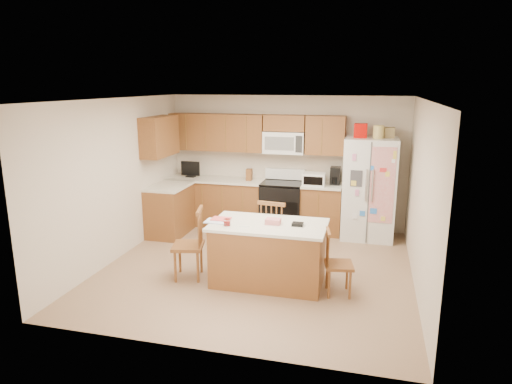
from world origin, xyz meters
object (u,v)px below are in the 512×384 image
(stove, at_px, (282,205))
(windsor_chair_right, at_px, (337,264))
(refrigerator, at_px, (369,188))
(island, at_px, (268,253))
(windsor_chair_back, at_px, (274,234))
(windsor_chair_left, at_px, (190,245))

(stove, relative_size, windsor_chair_right, 1.29)
(refrigerator, relative_size, windsor_chair_right, 2.33)
(refrigerator, height_order, island, refrigerator)
(refrigerator, bearing_deg, stove, 177.70)
(windsor_chair_back, bearing_deg, stove, 97.22)
(stove, bearing_deg, refrigerator, -2.30)
(windsor_chair_right, bearing_deg, island, 172.68)
(windsor_chair_back, height_order, windsor_chair_right, windsor_chair_back)
(windsor_chair_back, bearing_deg, windsor_chair_right, -37.30)
(windsor_chair_back, xyz_separation_m, windsor_chair_right, (1.00, -0.76, -0.08))
(island, bearing_deg, refrigerator, 60.81)
(island, height_order, windsor_chair_back, windsor_chair_back)
(refrigerator, height_order, windsor_chair_left, refrigerator)
(refrigerator, bearing_deg, windsor_chair_right, -98.07)
(refrigerator, bearing_deg, windsor_chair_back, -128.81)
(windsor_chair_left, height_order, windsor_chair_back, windsor_chair_back)
(stove, distance_m, island, 2.40)
(island, relative_size, windsor_chair_back, 1.60)
(refrigerator, height_order, windsor_chair_back, refrigerator)
(refrigerator, bearing_deg, windsor_chair_left, -134.79)
(island, distance_m, windsor_chair_left, 1.12)
(refrigerator, distance_m, windsor_chair_right, 2.52)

